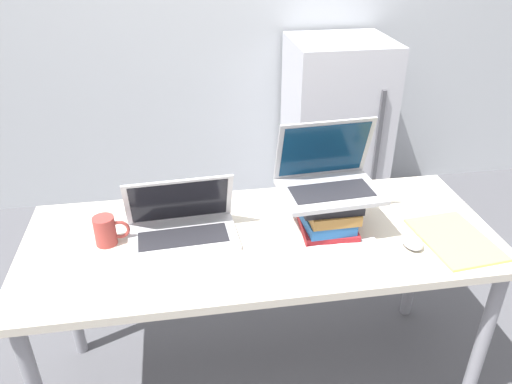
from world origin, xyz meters
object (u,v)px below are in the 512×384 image
(laptop_left, at_px, (182,225))
(book_stack, at_px, (326,210))
(wireless_keyboard, at_px, (339,254))
(mouse, at_px, (412,242))
(notepad, at_px, (455,239))
(mug, at_px, (106,231))
(mini_fridge, at_px, (335,129))
(laptop_on_books, at_px, (328,177))

(laptop_left, distance_m, book_stack, 0.51)
(book_stack, relative_size, wireless_keyboard, 0.82)
(mouse, bearing_deg, wireless_keyboard, -177.38)
(laptop_left, distance_m, notepad, 0.96)
(wireless_keyboard, xyz_separation_m, mug, (-0.77, 0.19, 0.05))
(laptop_left, bearing_deg, mouse, -13.75)
(laptop_left, bearing_deg, book_stack, -3.84)
(notepad, height_order, mini_fridge, mini_fridge)
(wireless_keyboard, distance_m, notepad, 0.43)
(notepad, bearing_deg, laptop_left, 168.98)
(laptop_left, distance_m, mouse, 0.80)
(book_stack, height_order, laptop_on_books, laptop_on_books)
(wireless_keyboard, distance_m, mouse, 0.27)
(laptop_on_books, xyz_separation_m, mouse, (0.26, -0.17, -0.18))
(laptop_left, height_order, laptop_on_books, laptop_on_books)
(laptop_left, height_order, mouse, laptop_left)
(laptop_on_books, distance_m, mini_fridge, 1.43)
(book_stack, relative_size, laptop_on_books, 0.73)
(laptop_left, relative_size, mini_fridge, 0.35)
(mini_fridge, bearing_deg, book_stack, -109.01)
(laptop_left, bearing_deg, notepad, -11.02)
(laptop_on_books, xyz_separation_m, mug, (-0.77, 0.01, -0.15))
(laptop_on_books, height_order, notepad, laptop_on_books)
(wireless_keyboard, relative_size, notepad, 0.96)
(laptop_left, relative_size, laptop_on_books, 1.09)
(book_stack, distance_m, notepad, 0.46)
(laptop_left, distance_m, mini_fridge, 1.62)
(notepad, bearing_deg, laptop_on_books, 158.79)
(laptop_on_books, distance_m, mouse, 0.36)
(mini_fridge, bearing_deg, notepad, -91.06)
(wireless_keyboard, bearing_deg, mouse, 2.62)
(laptop_left, relative_size, book_stack, 1.49)
(mouse, xyz_separation_m, mini_fridge, (0.19, 1.47, -0.20))
(book_stack, distance_m, mouse, 0.31)
(book_stack, relative_size, notepad, 0.78)
(mug, bearing_deg, mouse, -10.01)
(mouse, distance_m, notepad, 0.16)
(mug, bearing_deg, notepad, -8.34)
(wireless_keyboard, bearing_deg, mini_fridge, 72.99)
(notepad, bearing_deg, mouse, -177.48)
(book_stack, bearing_deg, wireless_keyboard, -90.20)
(laptop_on_books, bearing_deg, laptop_left, 177.99)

